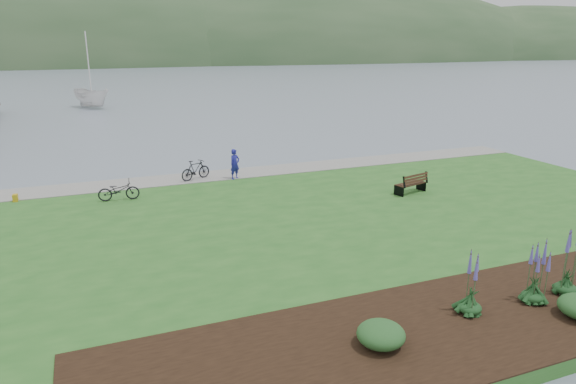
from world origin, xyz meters
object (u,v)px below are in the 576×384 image
sailboat (93,108)px  park_bench (412,183)px  person (235,162)px  bicycle_a (119,190)px

sailboat → park_bench: bearing=-103.1°
person → bicycle_a: size_ratio=1.03×
park_bench → bicycle_a: size_ratio=0.97×
person → bicycle_a: bearing=172.3°
bicycle_a → sailboat: (-0.01, 39.44, -0.86)m
person → sailboat: bearing=75.1°
person → sailboat: sailboat is taller
bicycle_a → person: bearing=-69.2°
park_bench → sailboat: (-12.75, 43.35, -0.89)m
park_bench → bicycle_a: (-12.74, 3.92, -0.03)m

